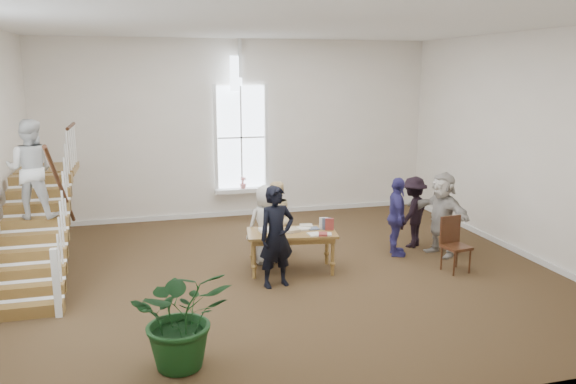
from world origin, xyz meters
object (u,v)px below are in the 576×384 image
object	(u,v)px
police_officer	(277,237)
woman_cluster_b	(413,212)
elderly_woman	(266,224)
side_chair	(454,241)
library_table	(292,236)
person_yellow	(275,218)
floor_plant	(182,316)
woman_cluster_a	(397,217)
woman_cluster_c	(442,214)

from	to	relation	value
police_officer	woman_cluster_b	xyz separation A→B (m)	(3.37, 1.46, -0.14)
elderly_woman	side_chair	world-z (taller)	elderly_woman
library_table	woman_cluster_b	distance (m)	3.03
person_yellow	floor_plant	distance (m)	4.67
floor_plant	woman_cluster_b	bearing A→B (deg)	36.47
side_chair	woman_cluster_a	bearing A→B (deg)	112.20
police_officer	person_yellow	xyz separation A→B (m)	(0.40, 1.75, -0.14)
library_table	floor_plant	xyz separation A→B (m)	(-2.26, -3.02, -0.00)
woman_cluster_a	woman_cluster_b	size ratio (longest dim) A/B	1.06
side_chair	woman_cluster_b	bearing A→B (deg)	83.36
floor_plant	woman_cluster_c	bearing A→B (deg)	30.11
woman_cluster_b	floor_plant	distance (m)	6.44
library_table	person_yellow	xyz separation A→B (m)	(-0.05, 1.10, 0.07)
police_officer	woman_cluster_c	size ratio (longest dim) A/B	1.04
floor_plant	side_chair	xyz separation A→B (m)	(5.23, 2.28, -0.10)
police_officer	library_table	bearing A→B (deg)	42.46
police_officer	woman_cluster_b	bearing A→B (deg)	10.57
police_officer	person_yellow	world-z (taller)	police_officer
woman_cluster_b	woman_cluster_c	world-z (taller)	woman_cluster_c
elderly_woman	person_yellow	world-z (taller)	elderly_woman
person_yellow	floor_plant	world-z (taller)	person_yellow
library_table	woman_cluster_b	world-z (taller)	woman_cluster_b
elderly_woman	woman_cluster_a	size ratio (longest dim) A/B	0.96
woman_cluster_a	side_chair	xyz separation A→B (m)	(0.65, -1.10, -0.23)
elderly_woman	side_chair	size ratio (longest dim) A/B	1.50
woman_cluster_b	floor_plant	size ratio (longest dim) A/B	1.11
side_chair	floor_plant	bearing A→B (deg)	-165.03
woman_cluster_c	side_chair	xyz separation A→B (m)	(-0.25, -0.90, -0.28)
woman_cluster_b	side_chair	xyz separation A→B (m)	(0.05, -1.55, -0.18)
library_table	floor_plant	world-z (taller)	floor_plant
woman_cluster_b	floor_plant	world-z (taller)	woman_cluster_b
library_table	woman_cluster_c	bearing A→B (deg)	11.59
police_officer	floor_plant	bearing A→B (deg)	-140.24
library_table	woman_cluster_c	xyz separation A→B (m)	(3.22, 0.16, 0.18)
elderly_woman	woman_cluster_a	xyz separation A→B (m)	(2.67, -0.24, 0.03)
person_yellow	floor_plant	bearing A→B (deg)	43.14
person_yellow	side_chair	bearing A→B (deg)	130.05
woman_cluster_a	floor_plant	world-z (taller)	woman_cluster_a
elderly_woman	woman_cluster_a	distance (m)	2.68
library_table	woman_cluster_a	bearing A→B (deg)	17.56
woman_cluster_c	floor_plant	bearing A→B (deg)	-77.07
woman_cluster_a	floor_plant	size ratio (longest dim) A/B	1.18
police_officer	woman_cluster_a	size ratio (longest dim) A/B	1.11
woman_cluster_c	woman_cluster_b	bearing A→B (deg)	-172.41
police_officer	person_yellow	size ratio (longest dim) A/B	1.18
woman_cluster_a	police_officer	bearing A→B (deg)	127.46
library_table	side_chair	size ratio (longest dim) A/B	1.69
person_yellow	woman_cluster_c	world-z (taller)	woman_cluster_c
woman_cluster_b	side_chair	size ratio (longest dim) A/B	1.47
woman_cluster_a	woman_cluster_c	distance (m)	0.92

